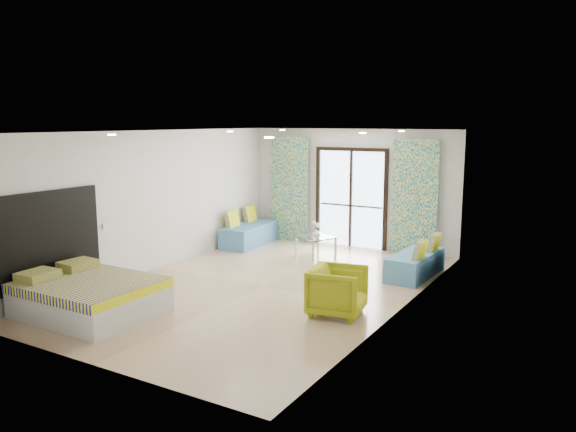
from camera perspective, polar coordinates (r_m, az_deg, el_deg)
The scene contains 24 objects.
floor at distance 9.97m, azimuth -2.52°, elevation -7.13°, with size 5.00×7.50×0.01m, color tan, non-canonical shape.
ceiling at distance 9.55m, azimuth -2.64°, elevation 8.58°, with size 5.00×7.50×0.01m, color silver, non-canonical shape.
wall_back at distance 12.95m, azimuth 6.48°, elevation 2.82°, with size 5.00×0.01×2.70m, color silver, non-canonical shape.
wall_front at distance 6.89m, azimuth -19.81°, elevation -3.75°, with size 5.00×0.01×2.70m, color silver, non-canonical shape.
wall_left at distance 11.21m, azimuth -13.38°, elevation 1.56°, with size 0.01×7.50×2.70m, color silver, non-canonical shape.
wall_right at distance 8.59m, azimuth 11.57°, elevation -0.79°, with size 0.01×7.50×2.70m, color silver, non-canonical shape.
balcony_door at distance 12.93m, azimuth 6.42°, elevation 2.40°, with size 1.76×0.08×2.28m.
balcony_rail at distance 12.98m, azimuth 6.41°, elevation 1.06°, with size 1.52×0.03×0.04m, color #595451.
curtain_left at distance 13.50m, azimuth 0.13°, elevation 2.73°, with size 1.00×0.10×2.50m, color silver.
curtain_right at distance 12.25m, azimuth 12.77°, elevation 1.78°, with size 1.00×0.10×2.50m, color silver.
downlight_a at distance 8.92m, azimuth -17.47°, elevation 7.88°, with size 0.12×0.12×0.02m, color #FFE0B2.
downlight_b at distance 7.11m, azimuth -1.93°, elevation 7.97°, with size 0.12×0.12×0.02m, color #FFE0B2.
downlight_c at distance 11.17m, azimuth -5.92°, elevation 8.54°, with size 0.12×0.12×0.02m, color #FFE0B2.
downlight_d at distance 9.78m, azimuth 7.59°, elevation 8.36°, with size 0.12×0.12×0.02m, color #FFE0B2.
downlight_e at distance 12.83m, azimuth -0.58°, elevation 8.73°, with size 0.12×0.12×0.02m, color #FFE0B2.
downlight_f at distance 11.65m, azimuth 11.46°, elevation 8.45°, with size 0.12×0.12×0.02m, color #FFE0B2.
headboard at distance 9.59m, azimuth -23.62°, elevation -2.16°, with size 0.06×2.10×1.50m, color black.
switch_plate at distance 10.36m, azimuth -18.08°, elevation -0.99°, with size 0.02×0.10×0.10m, color silver.
bed at distance 9.01m, azimuth -19.55°, elevation -7.69°, with size 1.92×1.56×0.66m.
daybed_left at distance 13.21m, azimuth -3.93°, elevation -1.77°, with size 0.80×1.78×0.85m.
daybed_right at distance 10.78m, azimuth 12.86°, elevation -4.73°, with size 0.70×1.62×0.78m.
coffee_table at distance 11.93m, azimuth 2.84°, elevation -2.33°, with size 0.91×0.91×0.79m.
vase at distance 11.81m, azimuth 2.92°, elevation -1.78°, with size 0.17×0.18×0.17m, color white.
armchair at distance 8.48m, azimuth 5.06°, elevation -7.36°, with size 0.78×0.73×0.80m, color #9FA615.
Camera 1 is at (5.19, -8.01, 2.88)m, focal length 35.00 mm.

